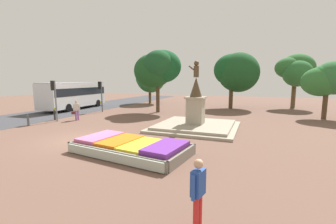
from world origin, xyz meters
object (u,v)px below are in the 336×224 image
at_px(statue_monument, 195,120).
at_px(pedestrian_with_handbag, 76,109).
at_px(flower_planter, 130,147).
at_px(traffic_light_mid_block, 54,93).
at_px(pedestrian_near_planter, 198,190).
at_px(city_bus, 74,94).
at_px(kerb_bollard_north, 55,115).
at_px(kerb_bollard_mid_b, 28,120).
at_px(traffic_light_far_corner, 101,91).

distance_m(statue_monument, pedestrian_with_handbag, 10.44).
xyz_separation_m(flower_planter, pedestrian_with_handbag, (-8.98, 6.06, 0.67)).
relative_size(traffic_light_mid_block, pedestrian_near_planter, 2.00).
bearing_deg(pedestrian_with_handbag, city_bus, 134.94).
height_order(traffic_light_mid_block, kerb_bollard_north, traffic_light_mid_block).
bearing_deg(pedestrian_with_handbag, traffic_light_mid_block, -138.74).
distance_m(flower_planter, pedestrian_near_planter, 6.07).
height_order(city_bus, kerb_bollard_north, city_bus).
bearing_deg(kerb_bollard_mid_b, city_bus, 115.20).
relative_size(flower_planter, pedestrian_near_planter, 3.43).
bearing_deg(flower_planter, kerb_bollard_north, 153.52).
bearing_deg(kerb_bollard_mid_b, kerb_bollard_north, 93.97).
bearing_deg(traffic_light_mid_block, statue_monument, 8.09).
distance_m(flower_planter, kerb_bollard_mid_b, 10.92).
bearing_deg(pedestrian_near_planter, flower_planter, 135.76).
height_order(traffic_light_far_corner, kerb_bollard_mid_b, traffic_light_far_corner).
distance_m(traffic_light_far_corner, kerb_bollard_north, 6.02).
bearing_deg(statue_monument, pedestrian_near_planter, -75.14).
xyz_separation_m(pedestrian_with_handbag, kerb_bollard_north, (-1.76, -0.71, -0.47)).
relative_size(statue_monument, pedestrian_with_handbag, 3.43).
bearing_deg(kerb_bollard_north, city_bus, 122.06).
xyz_separation_m(pedestrian_near_planter, kerb_bollard_mid_b, (-14.88, 6.97, -0.53)).
bearing_deg(flower_planter, city_bus, 141.15).
bearing_deg(statue_monument, kerb_bollard_north, -173.92).
height_order(statue_monument, traffic_light_far_corner, statue_monument).
xyz_separation_m(flower_planter, traffic_light_mid_block, (-10.20, 4.99, 2.06)).
bearing_deg(traffic_light_far_corner, pedestrian_near_planter, -46.31).
height_order(statue_monument, kerb_bollard_mid_b, statue_monument).
xyz_separation_m(pedestrian_with_handbag, pedestrian_near_planter, (13.29, -10.27, 0.02)).
distance_m(statue_monument, pedestrian_near_planter, 11.23).
xyz_separation_m(city_bus, pedestrian_with_handbag, (5.93, -5.95, -0.86)).
relative_size(pedestrian_with_handbag, pedestrian_near_planter, 1.00).
bearing_deg(pedestrian_near_planter, traffic_light_far_corner, 133.69).
distance_m(pedestrian_with_handbag, kerb_bollard_mid_b, 3.69).
bearing_deg(kerb_bollard_north, kerb_bollard_mid_b, -86.03).
height_order(flower_planter, statue_monument, statue_monument).
bearing_deg(traffic_light_far_corner, pedestrian_with_handbag, -75.40).
bearing_deg(kerb_bollard_north, statue_monument, 6.08).
xyz_separation_m(statue_monument, pedestrian_near_planter, (2.88, -10.85, 0.36)).
bearing_deg(city_bus, statue_monument, -18.17).
distance_m(traffic_light_far_corner, city_bus, 4.74).
relative_size(flower_planter, traffic_light_far_corner, 1.77).
xyz_separation_m(flower_planter, kerb_bollard_mid_b, (-10.56, 2.77, 0.16)).
bearing_deg(statue_monument, flower_planter, -102.21).
relative_size(flower_planter, pedestrian_with_handbag, 3.42).
xyz_separation_m(flower_planter, pedestrian_near_planter, (4.32, -4.20, 0.70)).
bearing_deg(statue_monument, city_bus, 161.83).
height_order(statue_monument, pedestrian_with_handbag, statue_monument).
relative_size(statue_monument, traffic_light_mid_block, 1.72).
distance_m(statue_monument, city_bus, 17.25).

